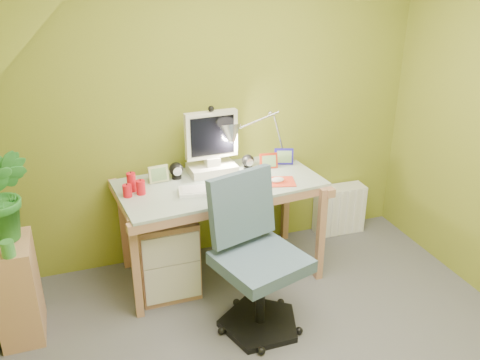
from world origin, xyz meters
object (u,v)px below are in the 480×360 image
object	(u,v)px
desk_lamp	(270,126)
potted_plant	(2,195)
side_ledge	(17,290)
radiator	(339,209)
desk	(220,229)
monitor	(211,142)
task_chair	(261,259)

from	to	relation	value
desk_lamp	potted_plant	bearing A→B (deg)	-163.89
side_ledge	radiator	xyz separation A→B (m)	(2.53, 0.51, -0.12)
desk	desk_lamp	xyz separation A→B (m)	(0.45, 0.18, 0.69)
monitor	task_chair	distance (m)	0.98
desk_lamp	radiator	distance (m)	1.11
task_chair	desk_lamp	bearing A→B (deg)	48.18
side_ledge	task_chair	bearing A→B (deg)	-16.77
monitor	side_ledge	world-z (taller)	monitor
side_ledge	radiator	distance (m)	2.58
desk	side_ledge	bearing A→B (deg)	-175.68
monitor	radiator	world-z (taller)	monitor
potted_plant	side_ledge	bearing A→B (deg)	-111.28
monitor	desk	bearing A→B (deg)	-92.55
task_chair	radiator	size ratio (longest dim) A/B	2.43
monitor	potted_plant	xyz separation A→B (m)	(-1.36, -0.37, -0.04)
desk	monitor	world-z (taller)	monitor
desk_lamp	side_ledge	xyz separation A→B (m)	(-1.83, -0.42, -0.73)
monitor	radiator	xyz separation A→B (m)	(1.15, 0.09, -0.78)
desk	desk_lamp	world-z (taller)	desk_lamp
desk	monitor	xyz separation A→B (m)	(0.00, 0.18, 0.61)
desk	potted_plant	bearing A→B (deg)	-177.60
desk_lamp	monitor	bearing A→B (deg)	-175.42
monitor	task_chair	xyz separation A→B (m)	(0.06, -0.85, -0.48)
monitor	radiator	size ratio (longest dim) A/B	1.12
desk_lamp	potted_plant	size ratio (longest dim) A/B	1.07
potted_plant	task_chair	xyz separation A→B (m)	(1.41, -0.48, -0.44)
side_ledge	task_chair	distance (m)	1.51
desk_lamp	side_ledge	bearing A→B (deg)	-162.51
desk	monitor	size ratio (longest dim) A/B	2.98
side_ledge	potted_plant	bearing A→B (deg)	68.72
monitor	side_ledge	size ratio (longest dim) A/B	0.72
potted_plant	desk_lamp	bearing A→B (deg)	11.53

